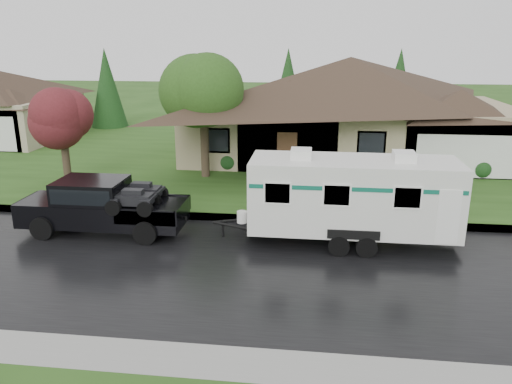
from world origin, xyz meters
The scene contains 10 objects.
ground centered at (0.00, 0.00, 0.00)m, with size 140.00×140.00×0.00m, color #254917.
road centered at (0.00, -2.00, 0.01)m, with size 140.00×8.00×0.01m, color black.
curb centered at (0.00, 2.25, 0.07)m, with size 140.00×0.50×0.15m, color gray.
lawn centered at (0.00, 15.00, 0.07)m, with size 140.00×26.00×0.15m, color #254917.
house_main centered at (2.29, 13.84, 3.59)m, with size 19.44×10.80×6.90m.
tree_left_green centered at (-5.21, 7.96, 4.29)m, with size 3.60×3.60×5.96m.
tree_red centered at (-11.12, 5.42, 3.29)m, with size 2.74×2.74×4.53m.
shrub_row centered at (2.00, 9.30, 0.65)m, with size 13.60×1.00×1.00m.
pickup_truck centered at (-7.35, 0.45, 1.03)m, with size 5.79×2.20×1.93m.
travel_trailer centered at (1.45, 0.45, 1.70)m, with size 7.14×2.51×3.21m.
Camera 1 is at (0.17, -15.58, 6.56)m, focal length 35.00 mm.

